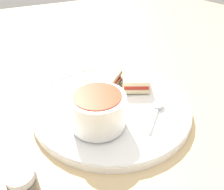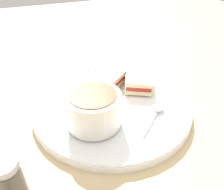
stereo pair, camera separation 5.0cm
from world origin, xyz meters
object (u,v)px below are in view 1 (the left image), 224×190
at_px(soup_bowl, 98,110).
at_px(spoon, 158,107).
at_px(sandwich_half_near, 135,79).
at_px(sandwich_half_far, 104,80).

bearing_deg(soup_bowl, spoon, -98.68).
bearing_deg(soup_bowl, sandwich_half_near, -60.50).
height_order(spoon, sandwich_half_far, sandwich_half_far).
xyz_separation_m(sandwich_half_near, sandwich_half_far, (0.04, 0.07, 0.00)).
height_order(soup_bowl, sandwich_half_near, soup_bowl).
height_order(soup_bowl, spoon, soup_bowl).
distance_m(soup_bowl, spoon, 0.15).
bearing_deg(sandwich_half_far, soup_bowl, 146.58).
bearing_deg(sandwich_half_far, spoon, -158.62).
height_order(spoon, sandwich_half_near, sandwich_half_near).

